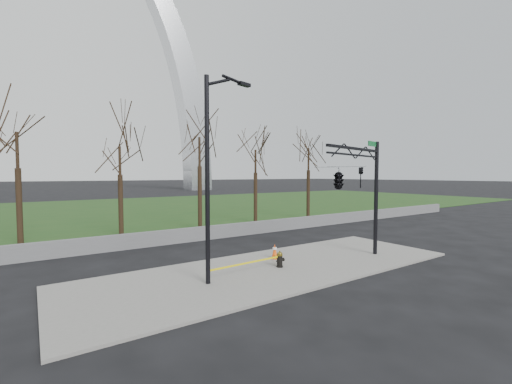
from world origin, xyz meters
TOP-DOWN VIEW (x-y plane):
  - ground at (0.00, 0.00)m, footprint 500.00×500.00m
  - sidewalk at (0.00, 0.00)m, footprint 18.00×6.00m
  - grass_strip at (0.00, 30.00)m, footprint 120.00×40.00m
  - guardrail at (0.00, 8.00)m, footprint 60.00×0.30m
  - gateway_arch at (0.00, 75.00)m, footprint 66.00×6.00m
  - tree_row at (-4.00, 12.00)m, footprint 38.00×4.00m
  - fire_hydrant at (0.17, -0.07)m, footprint 0.46×0.30m
  - traffic_cone at (0.91, 1.28)m, footprint 0.48×0.48m
  - street_light at (-3.31, -0.25)m, footprint 2.36×0.72m
  - traffic_signal_mast at (2.73, -1.68)m, footprint 4.98×2.54m
  - caution_tape at (-1.03, 0.05)m, footprint 4.45×1.59m

SIDE VIEW (x-z plane):
  - ground at x=0.00m, z-range 0.00..0.00m
  - grass_strip at x=0.00m, z-range 0.00..0.06m
  - sidewalk at x=0.00m, z-range 0.00..0.10m
  - fire_hydrant at x=0.17m, z-range 0.07..0.82m
  - guardrail at x=0.00m, z-range 0.00..0.90m
  - traffic_cone at x=0.91m, z-range 0.10..0.82m
  - caution_tape at x=-1.03m, z-range 0.30..0.69m
  - tree_row at x=-4.00m, z-range 0.00..7.70m
  - traffic_signal_mast at x=2.73m, z-range 1.15..7.15m
  - street_light at x=-3.31m, z-range 0.59..8.80m
  - gateway_arch at x=0.00m, z-range 0.00..65.00m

